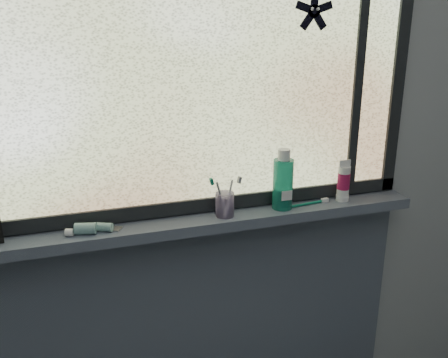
% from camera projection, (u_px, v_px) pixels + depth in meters
% --- Properties ---
extents(wall_back, '(3.00, 0.01, 2.50)m').
position_uv_depth(wall_back, '(201.00, 150.00, 1.78)').
color(wall_back, '#9EA3A8').
rests_on(wall_back, ground).
extents(windowsill, '(1.62, 0.14, 0.04)m').
position_uv_depth(windowsill, '(208.00, 222.00, 1.79)').
color(windowsill, '#4C5566').
rests_on(windowsill, wall_back).
extents(sill_apron, '(1.62, 0.02, 0.98)m').
position_uv_depth(sill_apron, '(205.00, 333.00, 2.01)').
color(sill_apron, '#4C5566').
rests_on(sill_apron, floor).
extents(window_pane, '(1.50, 0.01, 1.00)m').
position_uv_depth(window_pane, '(202.00, 71.00, 1.67)').
color(window_pane, silver).
rests_on(window_pane, wall_back).
extents(frame_bottom, '(1.60, 0.03, 0.05)m').
position_uv_depth(frame_bottom, '(204.00, 204.00, 1.82)').
color(frame_bottom, black).
rests_on(frame_bottom, windowsill).
extents(frame_right, '(0.05, 0.03, 1.10)m').
position_uv_depth(frame_right, '(399.00, 64.00, 1.89)').
color(frame_right, black).
rests_on(frame_right, wall_back).
extents(frame_mullion, '(0.03, 0.03, 1.00)m').
position_uv_depth(frame_mullion, '(359.00, 65.00, 1.84)').
color(frame_mullion, black).
rests_on(frame_mullion, wall_back).
extents(starfish_sticker, '(0.15, 0.02, 0.15)m').
position_uv_depth(starfish_sticker, '(314.00, 11.00, 1.72)').
color(starfish_sticker, black).
rests_on(starfish_sticker, window_pane).
extents(toothpaste_tube, '(0.22, 0.11, 0.04)m').
position_uv_depth(toothpaste_tube, '(93.00, 228.00, 1.65)').
color(toothpaste_tube, silver).
rests_on(toothpaste_tube, windowsill).
extents(toothbrush_cup, '(0.07, 0.07, 0.09)m').
position_uv_depth(toothbrush_cup, '(225.00, 205.00, 1.78)').
color(toothbrush_cup, '#B89FD2').
rests_on(toothbrush_cup, windowsill).
extents(toothbrush_lying, '(0.23, 0.05, 0.02)m').
position_uv_depth(toothbrush_lying, '(301.00, 204.00, 1.88)').
color(toothbrush_lying, '#0C6C50').
rests_on(toothbrush_lying, windowsill).
extents(mouthwash_bottle, '(0.08, 0.08, 0.19)m').
position_uv_depth(mouthwash_bottle, '(283.00, 179.00, 1.83)').
color(mouthwash_bottle, '#1B8D74').
rests_on(mouthwash_bottle, windowsill).
extents(cream_tube, '(0.05, 0.05, 0.12)m').
position_uv_depth(cream_tube, '(344.00, 179.00, 1.92)').
color(cream_tube, silver).
rests_on(cream_tube, windowsill).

